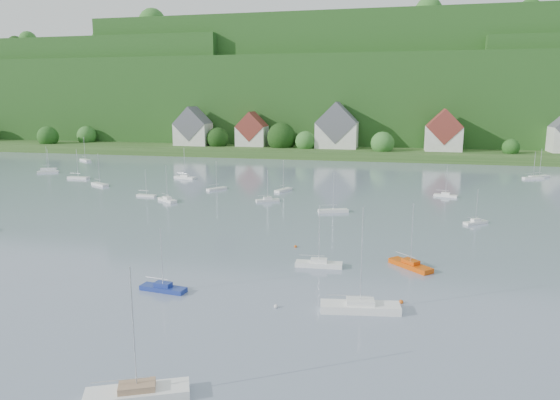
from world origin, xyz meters
name	(u,v)px	position (x,y,z in m)	size (l,w,h in m)	color
far_shore_strip	(328,149)	(0.00, 200.00, 1.50)	(600.00, 60.00, 3.00)	#2C4F1D
forested_ridge	(346,97)	(0.39, 268.57, 22.89)	(620.00, 181.22, 69.89)	#143D13
village_building_0	(193,129)	(-55.00, 187.00, 9.51)	(14.00, 10.40, 16.00)	beige
village_building_1	(252,132)	(-30.00, 189.00, 8.75)	(12.00, 9.36, 14.00)	beige
village_building_2	(337,129)	(5.00, 188.00, 10.27)	(16.00, 11.44, 18.00)	beige
village_building_3	(444,133)	(45.00, 186.00, 9.43)	(13.00, 10.40, 15.50)	beige
near_sailboat_1	(163,287)	(2.48, 38.40, 0.42)	(5.74, 2.22, 7.55)	navy
near_sailboat_2	(137,392)	(10.27, 17.82, 0.51)	(7.87, 5.11, 10.35)	white
near_sailboat_3	(319,263)	(18.87, 51.18, 0.45)	(6.33, 2.13, 8.42)	white
near_sailboat_4	(360,306)	(25.32, 37.70, 0.53)	(8.59, 3.55, 11.25)	white
near_sailboat_5	(410,265)	(30.80, 53.44, 0.45)	(5.86, 5.79, 8.69)	#CF4707
mooring_buoy_1	(276,308)	(16.44, 36.61, 0.00)	(0.48, 0.48, 0.48)	silver
mooring_buoy_2	(401,303)	(29.57, 40.91, 0.00)	(0.50, 0.50, 0.50)	#D35713
mooring_buoy_3	(296,247)	(14.06, 59.37, 0.00)	(0.44, 0.44, 0.44)	#D35713
far_sailboat_cluster	(278,184)	(-1.46, 113.73, 0.37)	(180.02, 72.88, 8.71)	white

